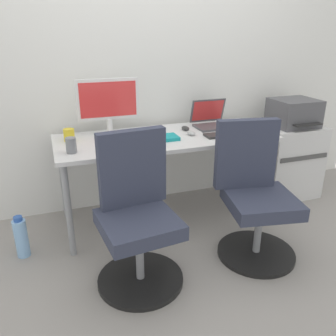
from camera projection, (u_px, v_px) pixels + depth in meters
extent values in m
plane|color=gray|center=(166.00, 216.00, 2.97)|extent=(5.28, 5.28, 0.00)
cube|color=white|center=(149.00, 54.00, 2.86)|extent=(4.40, 0.04, 2.60)
cube|color=silver|center=(166.00, 138.00, 2.72)|extent=(1.69, 0.68, 0.03)
cylinder|color=gray|center=(69.00, 212.00, 2.35)|extent=(0.04, 0.04, 0.68)
cylinder|color=gray|center=(270.00, 180.00, 2.84)|extent=(0.04, 0.04, 0.68)
cylinder|color=gray|center=(63.00, 179.00, 2.85)|extent=(0.04, 0.04, 0.68)
cylinder|color=gray|center=(234.00, 157.00, 3.35)|extent=(0.04, 0.04, 0.68)
cylinder|color=black|center=(141.00, 279.00, 2.20)|extent=(0.54, 0.54, 0.03)
cylinder|color=gray|center=(140.00, 255.00, 2.13)|extent=(0.05, 0.05, 0.34)
cube|color=#33384C|center=(139.00, 224.00, 2.06)|extent=(0.48, 0.48, 0.09)
cube|color=#33384C|center=(132.00, 168.00, 2.12)|extent=(0.43, 0.11, 0.48)
cylinder|color=black|center=(256.00, 253.00, 2.46)|extent=(0.54, 0.54, 0.03)
cylinder|color=gray|center=(258.00, 230.00, 2.40)|extent=(0.05, 0.05, 0.34)
cube|color=#33384C|center=(261.00, 202.00, 2.32)|extent=(0.51, 0.51, 0.09)
cube|color=#33384C|center=(246.00, 154.00, 2.36)|extent=(0.43, 0.15, 0.48)
cube|color=silver|center=(287.00, 161.00, 3.28)|extent=(0.54, 0.42, 0.68)
cube|color=#4C4C4C|center=(304.00, 158.00, 3.05)|extent=(0.49, 0.01, 0.04)
cube|color=#515156|center=(294.00, 113.00, 3.11)|extent=(0.38, 0.34, 0.24)
cube|color=#262626|center=(308.00, 125.00, 2.95)|extent=(0.27, 0.06, 0.01)
cylinder|color=#8CBFF2|center=(21.00, 238.00, 2.41)|extent=(0.09, 0.09, 0.28)
cylinder|color=#2D59B2|center=(18.00, 219.00, 2.35)|extent=(0.06, 0.06, 0.03)
cylinder|color=silver|center=(110.00, 133.00, 2.76)|extent=(0.18, 0.18, 0.01)
cylinder|color=silver|center=(110.00, 126.00, 2.74)|extent=(0.04, 0.04, 0.11)
cube|color=silver|center=(108.00, 99.00, 2.66)|extent=(0.48, 0.03, 0.31)
cube|color=red|center=(108.00, 100.00, 2.64)|extent=(0.43, 0.00, 0.26)
cube|color=#4C4C51|center=(214.00, 127.00, 2.94)|extent=(0.31, 0.22, 0.02)
cube|color=#4C4C51|center=(208.00, 111.00, 3.02)|extent=(0.31, 0.07, 0.20)
cube|color=red|center=(208.00, 110.00, 3.01)|extent=(0.28, 0.05, 0.17)
cube|color=#B7B7B7|center=(123.00, 145.00, 2.46)|extent=(0.34, 0.12, 0.02)
cube|color=#2D2D2D|center=(226.00, 134.00, 2.72)|extent=(0.34, 0.12, 0.02)
ellipsoid|color=#B7B7B7|center=(191.00, 133.00, 2.73)|extent=(0.06, 0.10, 0.03)
ellipsoid|color=#2D2D2D|center=(185.00, 128.00, 2.87)|extent=(0.06, 0.10, 0.03)
cylinder|color=yellow|center=(69.00, 135.00, 2.57)|extent=(0.08, 0.08, 0.09)
cylinder|color=slate|center=(71.00, 145.00, 2.32)|extent=(0.07, 0.07, 0.10)
cube|color=teal|center=(164.00, 138.00, 2.62)|extent=(0.21, 0.15, 0.03)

